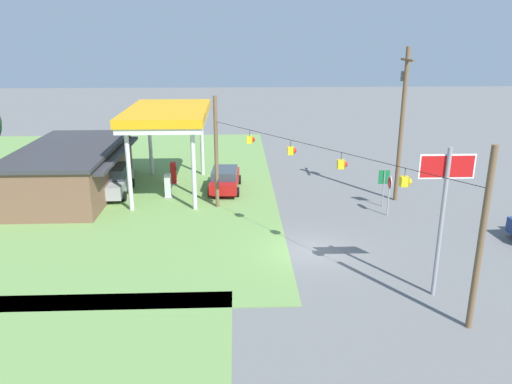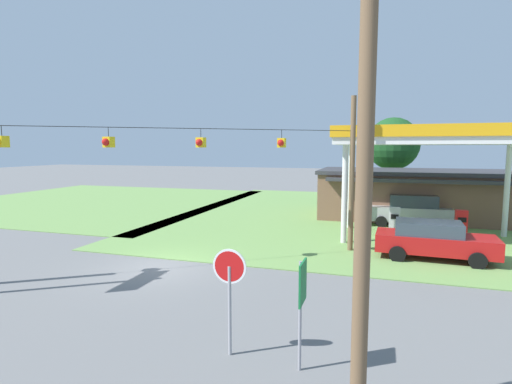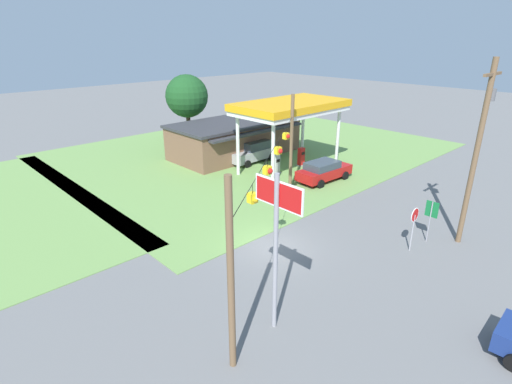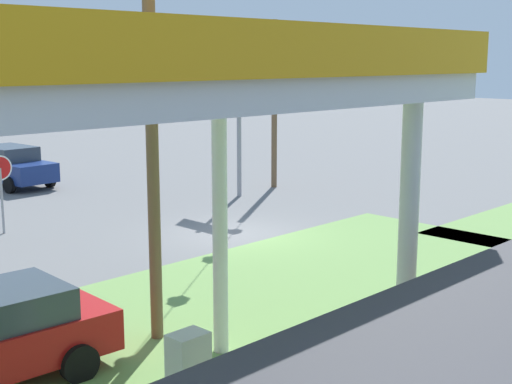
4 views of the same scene
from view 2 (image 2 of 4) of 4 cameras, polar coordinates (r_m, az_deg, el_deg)
ground_plane at (r=16.63m, az=-13.57°, el=-10.50°), size 160.00×160.00×0.00m
grass_verge_station_corner at (r=29.49m, az=25.70°, el=-3.56°), size 36.00×28.00×0.04m
grass_verge_opposite_corner at (r=38.58m, az=-21.83°, el=-1.19°), size 24.00×24.00×0.04m
gas_station_canopy at (r=22.14m, az=23.73°, el=7.14°), size 9.49×5.37×5.82m
gas_station_store at (r=29.00m, az=21.45°, el=-0.27°), size 12.30×6.78×3.28m
fuel_pump_near at (r=22.37m, az=19.15°, el=-4.28°), size 0.71×0.56×1.65m
fuel_pump_far at (r=22.71m, az=27.22°, el=-4.48°), size 0.71×0.56×1.65m
car_at_pumps_front at (r=18.75m, az=23.98°, el=-6.22°), size 4.90×2.29×1.64m
car_at_pumps_rear at (r=26.15m, az=21.00°, el=-2.40°), size 4.96×2.19×1.94m
stop_sign_roadside at (r=9.26m, az=-3.81°, el=-12.23°), size 0.80×0.08×2.50m
route_sign at (r=8.72m, az=6.57°, el=-14.20°), size 0.10×0.70×2.40m
utility_pole_main at (r=6.83m, az=15.89°, el=12.49°), size 2.20×0.44×9.88m
signal_span_gantry at (r=15.95m, az=-13.96°, el=3.02°), size 14.32×10.24×7.08m
tree_behind_station at (r=34.73m, az=18.98°, el=6.49°), size 4.28×4.28×7.24m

